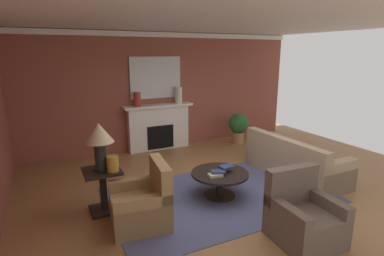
# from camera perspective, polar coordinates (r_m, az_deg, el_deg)

# --- Properties ---
(ground_plane) EXTENTS (9.26, 9.26, 0.00)m
(ground_plane) POSITION_cam_1_polar(r_m,az_deg,el_deg) (5.64, 7.22, -12.21)
(ground_plane) COLOR olive
(wall_fireplace) EXTENTS (7.72, 0.12, 2.98)m
(wall_fireplace) POSITION_cam_1_polar(r_m,az_deg,el_deg) (8.10, -5.52, 6.88)
(wall_fireplace) COLOR brown
(wall_fireplace) RESTS_ON ground_plane
(ceiling_panel) EXTENTS (7.72, 7.11, 0.06)m
(ceiling_panel) POSITION_cam_1_polar(r_m,az_deg,el_deg) (5.35, 6.38, 19.60)
(ceiling_panel) COLOR white
(crown_moulding) EXTENTS (7.72, 0.08, 0.12)m
(crown_moulding) POSITION_cam_1_polar(r_m,az_deg,el_deg) (7.97, -5.55, 16.93)
(crown_moulding) COLOR white
(area_rug) EXTENTS (3.80, 2.40, 0.01)m
(area_rug) POSITION_cam_1_polar(r_m,az_deg,el_deg) (5.57, 5.12, -12.47)
(area_rug) COLOR #4C517A
(area_rug) RESTS_ON ground_plane
(fireplace) EXTENTS (1.80, 0.35, 1.18)m
(fireplace) POSITION_cam_1_polar(r_m,az_deg,el_deg) (8.00, -6.23, -0.02)
(fireplace) COLOR white
(fireplace) RESTS_ON ground_plane
(mantel_mirror) EXTENTS (1.34, 0.04, 1.04)m
(mantel_mirror) POSITION_cam_1_polar(r_m,az_deg,el_deg) (7.90, -6.79, 9.31)
(mantel_mirror) COLOR silver
(sofa) EXTENTS (0.95, 2.12, 0.85)m
(sofa) POSITION_cam_1_polar(r_m,az_deg,el_deg) (6.59, 18.48, -6.12)
(sofa) COLOR tan
(sofa) RESTS_ON ground_plane
(armchair_near_window) EXTENTS (0.89, 0.89, 0.95)m
(armchair_near_window) POSITION_cam_1_polar(r_m,az_deg,el_deg) (4.66, -9.20, -14.01)
(armchair_near_window) COLOR #9E7A4C
(armchair_near_window) RESTS_ON ground_plane
(armchair_facing_fireplace) EXTENTS (0.85, 0.85, 0.95)m
(armchair_facing_fireplace) POSITION_cam_1_polar(r_m,az_deg,el_deg) (4.52, 20.04, -15.65)
(armchair_facing_fireplace) COLOR brown
(armchair_facing_fireplace) RESTS_ON ground_plane
(coffee_table) EXTENTS (1.00, 1.00, 0.45)m
(coffee_table) POSITION_cam_1_polar(r_m,az_deg,el_deg) (5.43, 5.20, -9.36)
(coffee_table) COLOR black
(coffee_table) RESTS_ON ground_plane
(side_table) EXTENTS (0.56, 0.56, 0.70)m
(side_table) POSITION_cam_1_polar(r_m,az_deg,el_deg) (5.11, -16.25, -10.64)
(side_table) COLOR black
(side_table) RESTS_ON ground_plane
(table_lamp) EXTENTS (0.44, 0.44, 0.75)m
(table_lamp) POSITION_cam_1_polar(r_m,az_deg,el_deg) (4.84, -16.91, -1.69)
(table_lamp) COLOR black
(table_lamp) RESTS_ON side_table
(vase_mantel_left) EXTENTS (0.17, 0.17, 0.35)m
(vase_mantel_left) POSITION_cam_1_polar(r_m,az_deg,el_deg) (7.63, -10.15, 5.26)
(vase_mantel_left) COLOR #9E3328
(vase_mantel_left) RESTS_ON fireplace
(vase_on_side_table) EXTENTS (0.18, 0.18, 0.24)m
(vase_on_side_table) POSITION_cam_1_polar(r_m,az_deg,el_deg) (4.87, -14.59, -6.44)
(vase_on_side_table) COLOR #B7892D
(vase_on_side_table) RESTS_ON side_table
(vase_mantel_right) EXTENTS (0.19, 0.19, 0.43)m
(vase_mantel_right) POSITION_cam_1_polar(r_m,az_deg,el_deg) (8.00, -2.55, 6.14)
(vase_mantel_right) COLOR beige
(vase_mantel_right) RESTS_ON fireplace
(book_red_cover) EXTENTS (0.25, 0.18, 0.04)m
(book_red_cover) POSITION_cam_1_polar(r_m,az_deg,el_deg) (5.21, 4.38, -8.75)
(book_red_cover) COLOR tan
(book_red_cover) RESTS_ON coffee_table
(book_art_folio) EXTENTS (0.28, 0.24, 0.03)m
(book_art_folio) POSITION_cam_1_polar(r_m,az_deg,el_deg) (5.25, 4.89, -8.12)
(book_art_folio) COLOR navy
(book_art_folio) RESTS_ON coffee_table
(book_small_novel) EXTENTS (0.26, 0.21, 0.03)m
(book_small_novel) POSITION_cam_1_polar(r_m,az_deg,el_deg) (5.39, 6.46, -7.17)
(book_small_novel) COLOR navy
(book_small_novel) RESTS_ON coffee_table
(potted_plant) EXTENTS (0.56, 0.56, 0.83)m
(potted_plant) POSITION_cam_1_polar(r_m,az_deg,el_deg) (8.63, 8.66, 0.48)
(potted_plant) COLOR #A8754C
(potted_plant) RESTS_ON ground_plane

